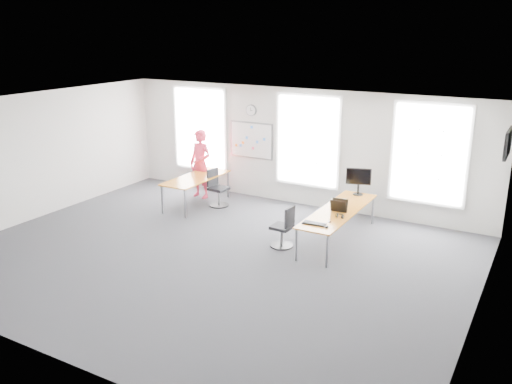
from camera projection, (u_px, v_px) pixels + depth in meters
The scene contains 24 objects.
floor at pixel (211, 256), 10.96m from camera, with size 10.00×10.00×0.00m, color #27272C.
ceiling at pixel (207, 108), 10.08m from camera, with size 10.00×10.00×0.00m, color silver.
wall_back at pixel (297, 147), 13.85m from camera, with size 10.00×10.00×0.00m, color silver.
wall_front at pixel (40, 259), 7.19m from camera, with size 10.00×10.00×0.00m, color silver.
wall_left at pixel (35, 156), 12.88m from camera, with size 10.00×10.00×0.00m, color silver.
wall_right at pixel (484, 231), 8.17m from camera, with size 10.00×10.00×0.00m, color silver.
window_left at pixel (200, 129), 15.18m from camera, with size 1.60×0.06×2.20m, color white.
window_mid at pixel (308, 141), 13.63m from camera, with size 1.60×0.06×2.20m, color white.
window_right at pixel (429, 154), 12.21m from camera, with size 1.60×0.06×2.20m, color white.
desk_right at pixel (338, 212), 11.57m from camera, with size 0.77×2.90×0.71m.
desk_left at pixel (196, 179), 13.93m from camera, with size 0.82×2.06×0.75m.
chair_right at pixel (284, 229), 11.33m from camera, with size 0.48×0.48×0.90m.
chair_left at pixel (217, 190), 13.97m from camera, with size 0.51×0.51×0.96m.
person at pixel (200, 164), 14.53m from camera, with size 0.67×0.44×1.85m, color #D22D47.
whiteboard at pixel (251, 140), 14.45m from camera, with size 1.20×0.03×0.90m, color white.
wall_clock at pixel (251, 110), 14.21m from camera, with size 0.30×0.30×0.04m, color gray.
tv at pixel (508, 143), 10.45m from camera, with size 0.06×0.90×0.55m, color black.
keyboard at pixel (314, 224), 10.72m from camera, with size 0.47×0.17×0.02m, color black.
mouse at pixel (327, 227), 10.53m from camera, with size 0.07×0.11×0.04m, color black.
lens_cap at pixel (330, 222), 10.84m from camera, with size 0.07×0.07×0.01m, color black.
headphones at pixel (339, 216), 11.06m from camera, with size 0.16×0.09×0.09m.
laptop_sleeve at pixel (339, 206), 11.39m from camera, with size 0.35×0.20×0.28m.
paper_stack at pixel (338, 202), 11.89m from camera, with size 0.33×0.24×0.11m, color #EEE6C1.
monitor at pixel (358, 179), 12.48m from camera, with size 0.56×0.24×0.64m.
Camera 1 is at (5.76, -8.34, 4.46)m, focal length 38.00 mm.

